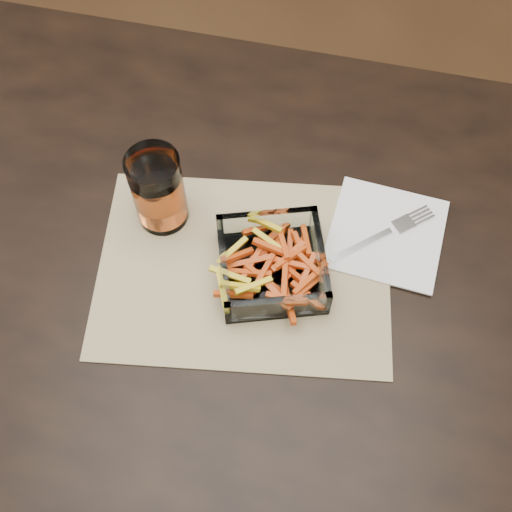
{
  "coord_description": "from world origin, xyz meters",
  "views": [
    {
      "loc": [
        0.13,
        -0.47,
        1.64
      ],
      "look_at": [
        0.03,
        -0.02,
        0.78
      ],
      "focal_mm": 45.0,
      "sensor_mm": 36.0,
      "label": 1
    }
  ],
  "objects_px": {
    "tumbler": "(158,192)",
    "fork": "(385,233)",
    "glass_bowl": "(272,266)",
    "dining_table": "(241,276)"
  },
  "relations": [
    {
      "from": "dining_table",
      "to": "fork",
      "type": "distance_m",
      "value": 0.25
    },
    {
      "from": "fork",
      "to": "glass_bowl",
      "type": "bearing_deg",
      "value": -97.68
    },
    {
      "from": "dining_table",
      "to": "glass_bowl",
      "type": "height_order",
      "value": "glass_bowl"
    },
    {
      "from": "dining_table",
      "to": "tumbler",
      "type": "relative_size",
      "value": 11.17
    },
    {
      "from": "tumbler",
      "to": "fork",
      "type": "distance_m",
      "value": 0.36
    },
    {
      "from": "dining_table",
      "to": "tumbler",
      "type": "bearing_deg",
      "value": 164.81
    },
    {
      "from": "glass_bowl",
      "to": "fork",
      "type": "xyz_separation_m",
      "value": [
        0.16,
        0.11,
        -0.02
      ]
    },
    {
      "from": "dining_table",
      "to": "tumbler",
      "type": "distance_m",
      "value": 0.21
    },
    {
      "from": "dining_table",
      "to": "fork",
      "type": "xyz_separation_m",
      "value": [
        0.22,
        0.08,
        0.1
      ]
    },
    {
      "from": "glass_bowl",
      "to": "tumbler",
      "type": "distance_m",
      "value": 0.21
    }
  ]
}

